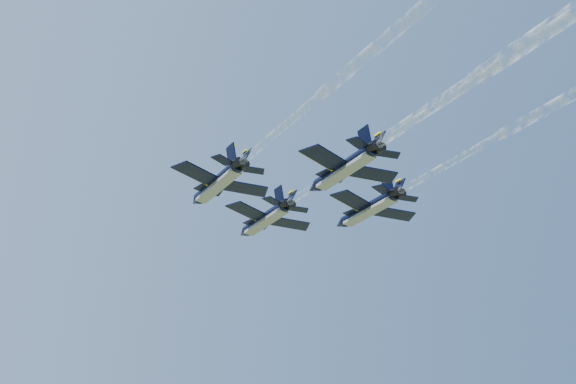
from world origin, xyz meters
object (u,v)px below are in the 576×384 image
jet_slot (344,168)px  jet_left (217,183)px  jet_lead (265,219)px  jet_right (368,209)px

jet_slot → jet_left: bearing=135.0°
jet_lead → jet_left: size_ratio=1.00×
jet_lead → jet_right: (9.53, -11.60, 0.00)m
jet_right → jet_slot: 15.71m
jet_lead → jet_right: size_ratio=1.00×
jet_lead → jet_left: same height
jet_left → jet_slot: bearing=-45.0°
jet_right → jet_slot: size_ratio=1.00×
jet_left → jet_slot: size_ratio=1.00×
jet_right → jet_left: bearing=179.7°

